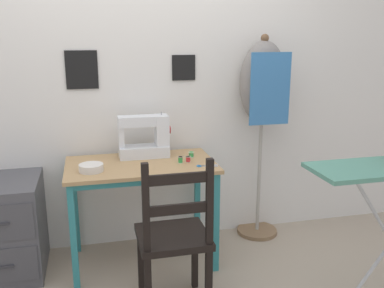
% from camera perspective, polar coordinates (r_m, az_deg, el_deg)
% --- Properties ---
extents(ground_plane, '(14.00, 14.00, 0.00)m').
position_cam_1_polar(ground_plane, '(2.95, -5.67, -17.80)').
color(ground_plane, tan).
extents(wall_back, '(10.00, 0.06, 2.55)m').
position_cam_1_polar(wall_back, '(3.16, -7.94, 8.90)').
color(wall_back, silver).
rests_on(wall_back, ground_plane).
extents(sewing_table, '(1.00, 0.58, 0.73)m').
position_cam_1_polar(sewing_table, '(2.93, -6.75, -4.41)').
color(sewing_table, tan).
rests_on(sewing_table, ground_plane).
extents(sewing_machine, '(0.37, 0.15, 0.32)m').
position_cam_1_polar(sewing_machine, '(3.03, -6.05, 0.87)').
color(sewing_machine, white).
rests_on(sewing_machine, sewing_table).
extents(fabric_bowl, '(0.15, 0.15, 0.05)m').
position_cam_1_polar(fabric_bowl, '(2.79, -13.30, -3.07)').
color(fabric_bowl, silver).
rests_on(fabric_bowl, sewing_table).
extents(scissors, '(0.15, 0.06, 0.01)m').
position_cam_1_polar(scissors, '(2.83, 1.62, -2.94)').
color(scissors, silver).
rests_on(scissors, sewing_table).
extents(thread_spool_near_machine, '(0.04, 0.04, 0.04)m').
position_cam_1_polar(thread_spool_near_machine, '(2.89, -1.55, -2.12)').
color(thread_spool_near_machine, green).
rests_on(thread_spool_near_machine, sewing_table).
extents(thread_spool_mid_table, '(0.04, 0.04, 0.04)m').
position_cam_1_polar(thread_spool_mid_table, '(2.91, -0.52, -2.04)').
color(thread_spool_mid_table, red).
rests_on(thread_spool_mid_table, sewing_table).
extents(thread_spool_far_edge, '(0.04, 0.04, 0.04)m').
position_cam_1_polar(thread_spool_far_edge, '(3.03, -0.11, -1.42)').
color(thread_spool_far_edge, green).
rests_on(thread_spool_far_edge, sewing_table).
extents(wooden_chair, '(0.40, 0.38, 0.95)m').
position_cam_1_polar(wooden_chair, '(2.48, -2.43, -12.46)').
color(wooden_chair, black).
rests_on(wooden_chair, ground_plane).
extents(filing_cabinet, '(0.42, 0.55, 0.65)m').
position_cam_1_polar(filing_cabinet, '(3.15, -23.07, -10.12)').
color(filing_cabinet, '#4C4C51').
rests_on(filing_cabinet, ground_plane).
extents(dress_form, '(0.36, 0.32, 1.58)m').
position_cam_1_polar(dress_form, '(3.27, 9.42, 6.90)').
color(dress_form, '#846647').
rests_on(dress_form, ground_plane).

